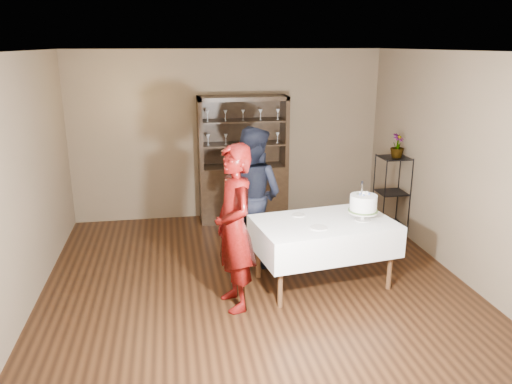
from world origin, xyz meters
TOP-DOWN VIEW (x-y plane):
  - floor at (0.00, 0.00)m, footprint 5.00×5.00m
  - ceiling at (0.00, 0.00)m, footprint 5.00×5.00m
  - back_wall at (0.00, 2.50)m, footprint 5.00×0.02m
  - wall_left at (-2.50, 0.00)m, footprint 0.02×5.00m
  - wall_right at (2.50, 0.00)m, footprint 0.02×5.00m
  - china_hutch at (0.20, 2.25)m, footprint 1.40×0.48m
  - plant_etagere at (2.28, 1.20)m, footprint 0.42×0.42m
  - cake_table at (0.79, -0.21)m, footprint 1.71×1.19m
  - woman at (-0.31, -0.55)m, footprint 0.56×0.74m
  - man at (0.08, 0.63)m, footprint 1.10×1.08m
  - cake at (1.24, -0.25)m, footprint 0.35×0.35m
  - plate_near at (0.66, -0.43)m, footprint 0.21×0.21m
  - plate_far at (0.55, 0.03)m, footprint 0.17×0.17m
  - potted_plant at (2.29, 1.16)m, footprint 0.27×0.27m

SIDE VIEW (x-z plane):
  - floor at x=0.00m, z-range 0.00..0.00m
  - cake_table at x=0.79m, z-range 0.21..1.00m
  - plant_etagere at x=2.28m, z-range 0.05..1.25m
  - china_hutch at x=0.20m, z-range -0.34..1.66m
  - plate_near at x=0.66m, z-range 0.79..0.81m
  - plate_far at x=0.55m, z-range 0.79..0.81m
  - man at x=0.08m, z-range 0.00..1.79m
  - woman at x=-0.31m, z-range 0.00..1.81m
  - cake at x=1.24m, z-range 0.75..1.23m
  - back_wall at x=0.00m, z-range 0.00..2.70m
  - wall_left at x=-2.50m, z-range 0.00..2.70m
  - wall_right at x=2.50m, z-range 0.00..2.70m
  - potted_plant at x=2.29m, z-range 1.19..1.54m
  - ceiling at x=0.00m, z-range 2.70..2.70m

